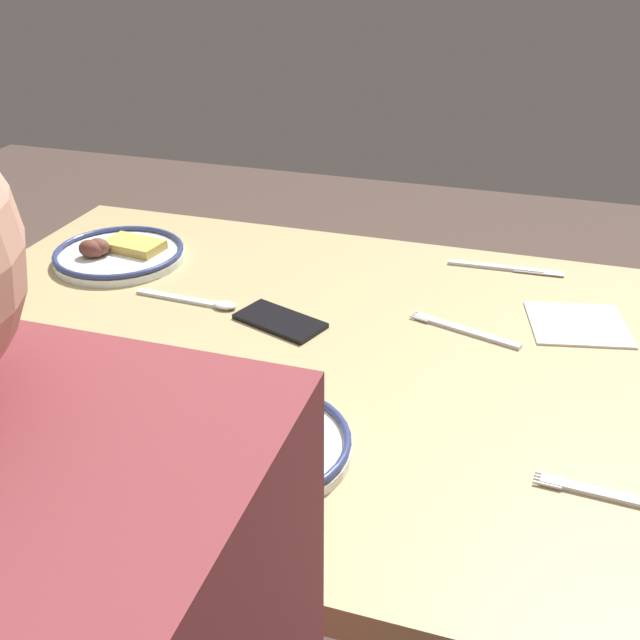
{
  "coord_description": "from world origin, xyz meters",
  "views": [
    {
      "loc": [
        -0.33,
        0.92,
        1.3
      ],
      "look_at": [
        -0.03,
        -0.03,
        0.75
      ],
      "focal_mm": 41.72,
      "sensor_mm": 36.0,
      "label": 1
    }
  ],
  "objects_px": {
    "cell_phone": "(280,321)",
    "fork_near": "(617,497)",
    "plate_center_pancakes": "(260,443)",
    "tea_spoon": "(200,302)",
    "paper_napkin": "(578,324)",
    "butter_knife": "(505,268)",
    "fork_far": "(464,330)",
    "plate_near_main": "(118,253)"
  },
  "relations": [
    {
      "from": "plate_near_main",
      "to": "butter_knife",
      "type": "height_order",
      "value": "plate_near_main"
    },
    {
      "from": "plate_near_main",
      "to": "plate_center_pancakes",
      "type": "bearing_deg",
      "value": 135.96
    },
    {
      "from": "paper_napkin",
      "to": "fork_far",
      "type": "bearing_deg",
      "value": 24.02
    },
    {
      "from": "fork_far",
      "to": "butter_knife",
      "type": "height_order",
      "value": "same"
    },
    {
      "from": "paper_napkin",
      "to": "fork_far",
      "type": "xyz_separation_m",
      "value": [
        0.17,
        0.08,
        0.0
      ]
    },
    {
      "from": "paper_napkin",
      "to": "tea_spoon",
      "type": "xyz_separation_m",
      "value": [
        0.61,
        0.11,
        0.0
      ]
    },
    {
      "from": "fork_near",
      "to": "paper_napkin",
      "type": "bearing_deg",
      "value": -83.47
    },
    {
      "from": "plate_center_pancakes",
      "to": "cell_phone",
      "type": "bearing_deg",
      "value": -74.01
    },
    {
      "from": "cell_phone",
      "to": "butter_knife",
      "type": "bearing_deg",
      "value": -115.77
    },
    {
      "from": "cell_phone",
      "to": "butter_knife",
      "type": "relative_size",
      "value": 0.68
    },
    {
      "from": "paper_napkin",
      "to": "fork_near",
      "type": "bearing_deg",
      "value": 96.53
    },
    {
      "from": "cell_phone",
      "to": "tea_spoon",
      "type": "height_order",
      "value": "tea_spoon"
    },
    {
      "from": "cell_phone",
      "to": "fork_near",
      "type": "relative_size",
      "value": 0.77
    },
    {
      "from": "plate_center_pancakes",
      "to": "paper_napkin",
      "type": "xyz_separation_m",
      "value": [
        -0.37,
        -0.45,
        -0.01
      ]
    },
    {
      "from": "paper_napkin",
      "to": "fork_near",
      "type": "xyz_separation_m",
      "value": [
        -0.05,
        0.41,
        0.0
      ]
    },
    {
      "from": "cell_phone",
      "to": "tea_spoon",
      "type": "bearing_deg",
      "value": 11.1
    },
    {
      "from": "cell_phone",
      "to": "fork_far",
      "type": "height_order",
      "value": "cell_phone"
    },
    {
      "from": "cell_phone",
      "to": "paper_napkin",
      "type": "height_order",
      "value": "cell_phone"
    },
    {
      "from": "plate_center_pancakes",
      "to": "fork_far",
      "type": "distance_m",
      "value": 0.42
    },
    {
      "from": "plate_center_pancakes",
      "to": "cell_phone",
      "type": "xyz_separation_m",
      "value": [
        0.09,
        -0.31,
        -0.01
      ]
    },
    {
      "from": "plate_center_pancakes",
      "to": "fork_far",
      "type": "bearing_deg",
      "value": -117.77
    },
    {
      "from": "plate_center_pancakes",
      "to": "fork_near",
      "type": "distance_m",
      "value": 0.42
    },
    {
      "from": "plate_center_pancakes",
      "to": "cell_phone",
      "type": "height_order",
      "value": "plate_center_pancakes"
    },
    {
      "from": "cell_phone",
      "to": "fork_near",
      "type": "distance_m",
      "value": 0.57
    },
    {
      "from": "plate_center_pancakes",
      "to": "tea_spoon",
      "type": "bearing_deg",
      "value": -54.26
    },
    {
      "from": "paper_napkin",
      "to": "tea_spoon",
      "type": "relative_size",
      "value": 0.8
    },
    {
      "from": "cell_phone",
      "to": "fork_near",
      "type": "xyz_separation_m",
      "value": [
        -0.51,
        0.27,
        -0.0
      ]
    },
    {
      "from": "cell_phone",
      "to": "paper_napkin",
      "type": "bearing_deg",
      "value": -143.49
    },
    {
      "from": "paper_napkin",
      "to": "butter_knife",
      "type": "relative_size",
      "value": 0.71
    },
    {
      "from": "fork_near",
      "to": "butter_knife",
      "type": "bearing_deg",
      "value": -73.27
    },
    {
      "from": "fork_near",
      "to": "tea_spoon",
      "type": "xyz_separation_m",
      "value": [
        0.66,
        -0.3,
        0.0
      ]
    },
    {
      "from": "fork_near",
      "to": "fork_far",
      "type": "height_order",
      "value": "same"
    },
    {
      "from": "plate_center_pancakes",
      "to": "tea_spoon",
      "type": "xyz_separation_m",
      "value": [
        0.24,
        -0.34,
        -0.01
      ]
    },
    {
      "from": "cell_phone",
      "to": "paper_napkin",
      "type": "relative_size",
      "value": 0.96
    },
    {
      "from": "plate_near_main",
      "to": "fork_far",
      "type": "relative_size",
      "value": 1.35
    },
    {
      "from": "paper_napkin",
      "to": "fork_far",
      "type": "height_order",
      "value": "fork_far"
    },
    {
      "from": "plate_near_main",
      "to": "paper_napkin",
      "type": "relative_size",
      "value": 1.64
    },
    {
      "from": "plate_center_pancakes",
      "to": "butter_knife",
      "type": "bearing_deg",
      "value": -110.52
    },
    {
      "from": "plate_center_pancakes",
      "to": "paper_napkin",
      "type": "distance_m",
      "value": 0.58
    },
    {
      "from": "fork_near",
      "to": "tea_spoon",
      "type": "bearing_deg",
      "value": -24.16
    },
    {
      "from": "tea_spoon",
      "to": "fork_far",
      "type": "bearing_deg",
      "value": -175.07
    },
    {
      "from": "plate_center_pancakes",
      "to": "fork_near",
      "type": "relative_size",
      "value": 1.22
    }
  ]
}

